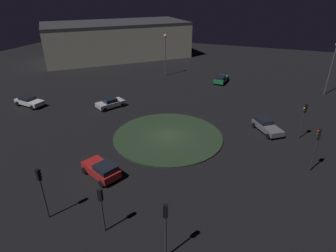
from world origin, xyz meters
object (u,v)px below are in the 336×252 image
car_red (102,169)px  store_building (117,40)px  traffic_light_west_near (304,115)px  traffic_light_north_far (166,221)px  car_white (29,101)px  traffic_light_north (41,184)px  car_grey (267,126)px  streetlamp_south (165,48)px  traffic_light_west (317,142)px  traffic_light_north_near (101,202)px  car_silver (110,103)px  car_green (221,79)px  streetlamp_southwest (333,62)px

car_red → store_building: store_building is taller
traffic_light_west_near → traffic_light_north_far: 21.88m
car_white → traffic_light_north: 24.93m
car_grey → streetlamp_south: size_ratio=0.56×
traffic_light_west → traffic_light_north_near: traffic_light_west is taller
car_red → traffic_light_west: size_ratio=0.97×
car_red → car_white: (19.32, -10.96, -0.07)m
traffic_light_north_near → traffic_light_west_near: traffic_light_west_near is taller
car_grey → traffic_light_north_near: traffic_light_north_near is taller
car_grey → store_building: size_ratio=0.13×
car_silver → traffic_light_north_near: (-11.53, 19.95, 1.94)m
traffic_light_north → traffic_light_north_far: bearing=-75.6°
car_green → streetlamp_south: size_ratio=0.53×
car_white → streetlamp_southwest: 45.97m
car_grey → car_white: bearing=-120.4°
traffic_light_north → traffic_light_west_near: size_ratio=1.05×
car_red → traffic_light_north: traffic_light_north is taller
car_red → store_building: (23.07, -43.28, 3.29)m
traffic_light_north → store_building: size_ratio=0.13×
car_silver → traffic_light_north: traffic_light_north is taller
car_grey → car_red: car_red is taller
car_red → streetlamp_southwest: 38.34m
car_red → traffic_light_north_far: 10.60m
car_silver → store_building: store_building is taller
car_white → traffic_light_north_near: traffic_light_north_near is taller
traffic_light_north → car_grey: bearing=-20.5°
streetlamp_southwest → car_white: bearing=26.4°
traffic_light_west_near → streetlamp_south: streetlamp_south is taller
car_green → car_white: (24.14, 20.56, -0.03)m
streetlamp_southwest → traffic_light_north_near: bearing=63.9°
car_grey → traffic_light_north_near: (9.91, 20.11, 1.93)m
car_green → streetlamp_southwest: (-16.82, 0.20, 4.53)m
car_green → traffic_light_west: 27.31m
streetlamp_southwest → car_green: bearing=-0.7°
car_grey → car_silver: size_ratio=1.01×
car_silver → streetlamp_southwest: (-29.52, -16.81, 4.56)m
car_red → car_white: car_red is taller
streetlamp_south → car_red: bearing=100.9°
car_green → car_silver: size_ratio=0.97×
car_white → traffic_light_north_near: (-22.97, 16.39, 1.94)m
car_red → traffic_light_west: 19.62m
traffic_light_west → traffic_light_north_far: 16.51m
traffic_light_west → traffic_light_west_near: 6.55m
car_white → store_building: bearing=104.1°
traffic_light_north → store_building: 53.82m
car_silver → streetlamp_south: (-1.65, -17.82, 4.56)m
streetlamp_southwest → traffic_light_west_near: bearing=75.5°
traffic_light_north → traffic_light_west_near: (-18.22, -19.99, -0.14)m
car_red → streetlamp_south: 33.24m
car_grey → traffic_light_north_near: bearing=-63.1°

